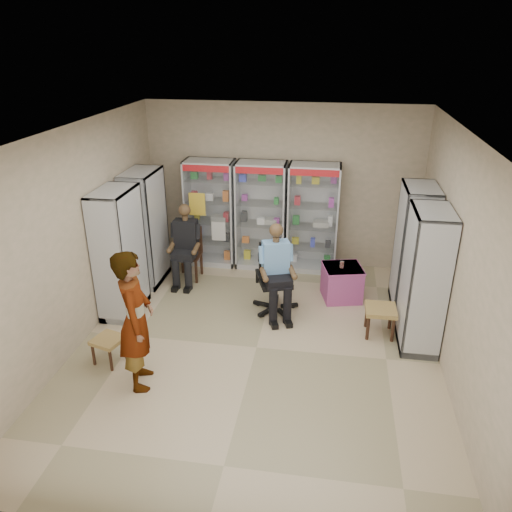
% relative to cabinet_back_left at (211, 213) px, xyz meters
% --- Properties ---
extents(floor, '(6.00, 6.00, 0.00)m').
position_rel_cabinet_back_left_xyz_m(floor, '(1.30, -2.73, -1.00)').
color(floor, tan).
rests_on(floor, ground).
extents(room_shell, '(5.02, 6.02, 3.01)m').
position_rel_cabinet_back_left_xyz_m(room_shell, '(1.30, -2.73, 0.97)').
color(room_shell, '#C2AB90').
rests_on(room_shell, ground).
extents(cabinet_back_left, '(0.90, 0.50, 2.00)m').
position_rel_cabinet_back_left_xyz_m(cabinet_back_left, '(0.00, 0.00, 0.00)').
color(cabinet_back_left, silver).
rests_on(cabinet_back_left, floor).
extents(cabinet_back_mid, '(0.90, 0.50, 2.00)m').
position_rel_cabinet_back_left_xyz_m(cabinet_back_mid, '(0.95, 0.00, 0.00)').
color(cabinet_back_mid, silver).
rests_on(cabinet_back_mid, floor).
extents(cabinet_back_right, '(0.90, 0.50, 2.00)m').
position_rel_cabinet_back_left_xyz_m(cabinet_back_right, '(1.90, 0.00, 0.00)').
color(cabinet_back_right, '#A5A6AC').
rests_on(cabinet_back_right, floor).
extents(cabinet_right_far, '(0.90, 0.50, 2.00)m').
position_rel_cabinet_back_left_xyz_m(cabinet_right_far, '(3.53, -1.13, 0.00)').
color(cabinet_right_far, silver).
rests_on(cabinet_right_far, floor).
extents(cabinet_right_near, '(0.90, 0.50, 2.00)m').
position_rel_cabinet_back_left_xyz_m(cabinet_right_near, '(3.53, -2.23, 0.00)').
color(cabinet_right_near, '#A9ADB1').
rests_on(cabinet_right_near, floor).
extents(cabinet_left_far, '(0.90, 0.50, 2.00)m').
position_rel_cabinet_back_left_xyz_m(cabinet_left_far, '(-0.93, -0.93, 0.00)').
color(cabinet_left_far, silver).
rests_on(cabinet_left_far, floor).
extents(cabinet_left_near, '(0.90, 0.50, 2.00)m').
position_rel_cabinet_back_left_xyz_m(cabinet_left_near, '(-0.93, -2.03, 0.00)').
color(cabinet_left_near, '#ADB0B4').
rests_on(cabinet_left_near, floor).
extents(wooden_chair, '(0.42, 0.42, 0.94)m').
position_rel_cabinet_back_left_xyz_m(wooden_chair, '(-0.25, -0.73, -0.53)').
color(wooden_chair, black).
rests_on(wooden_chair, floor).
extents(seated_customer, '(0.44, 0.60, 1.34)m').
position_rel_cabinet_back_left_xyz_m(seated_customer, '(-0.25, -0.78, -0.33)').
color(seated_customer, black).
rests_on(seated_customer, floor).
extents(office_chair, '(0.77, 0.77, 1.10)m').
position_rel_cabinet_back_left_xyz_m(office_chair, '(1.42, -1.62, -0.45)').
color(office_chair, black).
rests_on(office_chair, floor).
extents(seated_shopkeeper, '(0.65, 0.76, 1.40)m').
position_rel_cabinet_back_left_xyz_m(seated_shopkeeper, '(1.42, -1.67, -0.30)').
color(seated_shopkeeper, '#6CA5D7').
rests_on(seated_shopkeeper, floor).
extents(pink_trunk, '(0.71, 0.70, 0.57)m').
position_rel_cabinet_back_left_xyz_m(pink_trunk, '(2.47, -1.07, -0.71)').
color(pink_trunk, '#B84981').
rests_on(pink_trunk, floor).
extents(tea_glass, '(0.07, 0.07, 0.10)m').
position_rel_cabinet_back_left_xyz_m(tea_glass, '(2.45, -1.09, -0.37)').
color(tea_glass, '#621708').
rests_on(tea_glass, pink_trunk).
extents(woven_stool_a, '(0.44, 0.44, 0.44)m').
position_rel_cabinet_back_left_xyz_m(woven_stool_a, '(3.02, -2.09, -0.78)').
color(woven_stool_a, '#AD7849').
rests_on(woven_stool_a, floor).
extents(woven_stool_b, '(0.46, 0.46, 0.37)m').
position_rel_cabinet_back_left_xyz_m(woven_stool_b, '(-0.60, -3.37, -0.82)').
color(woven_stool_b, '#A57B45').
rests_on(woven_stool_b, floor).
extents(standing_man, '(0.60, 0.76, 1.82)m').
position_rel_cabinet_back_left_xyz_m(standing_man, '(-0.02, -3.71, -0.09)').
color(standing_man, gray).
rests_on(standing_man, floor).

